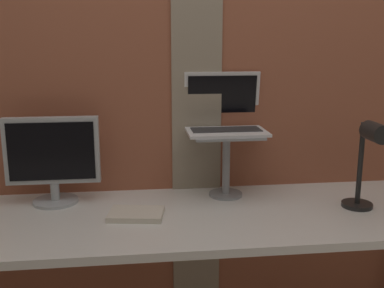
# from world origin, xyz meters

# --- Properties ---
(brick_wall_back) EXTENTS (3.53, 0.16, 2.31)m
(brick_wall_back) POSITION_xyz_m (0.00, 0.48, 1.15)
(brick_wall_back) COLOR #9E563D
(brick_wall_back) RESTS_ON ground_plane
(desk) EXTENTS (2.14, 0.63, 0.75)m
(desk) POSITION_xyz_m (0.01, 0.11, 0.67)
(desk) COLOR white
(desk) RESTS_ON ground_plane
(monitor) EXTENTS (0.37, 0.18, 0.35)m
(monitor) POSITION_xyz_m (-0.54, 0.30, 0.94)
(monitor) COLOR #ADB2B7
(monitor) RESTS_ON desk
(laptop_stand) EXTENTS (0.28, 0.22, 0.27)m
(laptop_stand) POSITION_xyz_m (0.16, 0.31, 0.93)
(laptop_stand) COLOR gray
(laptop_stand) RESTS_ON desk
(laptop) EXTENTS (0.33, 0.24, 0.24)m
(laptop) POSITION_xyz_m (0.16, 0.37, 1.09)
(laptop) COLOR white
(laptop) RESTS_ON laptop_stand
(desk_lamp) EXTENTS (0.12, 0.20, 0.35)m
(desk_lamp) POSITION_xyz_m (0.65, 0.06, 0.96)
(desk_lamp) COLOR black
(desk_lamp) RESTS_ON desk
(paper_clutter_stack) EXTENTS (0.22, 0.17, 0.02)m
(paper_clutter_stack) POSITION_xyz_m (-0.22, 0.11, 0.76)
(paper_clutter_stack) COLOR silver
(paper_clutter_stack) RESTS_ON desk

